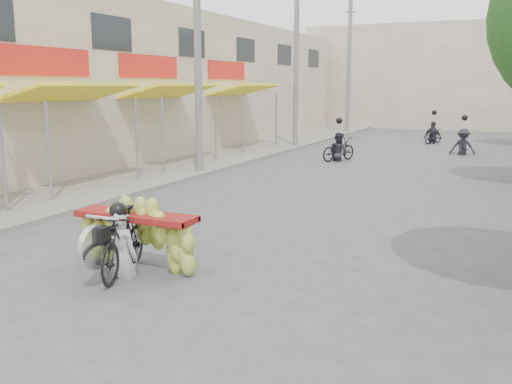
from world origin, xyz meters
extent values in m
plane|color=#525357|center=(0.00, 0.00, 0.00)|extent=(120.00, 120.00, 0.00)
cube|color=gray|center=(-7.00, 15.00, 0.06)|extent=(4.00, 60.00, 0.12)
cube|color=#C0B198|center=(-12.00, 14.00, 3.00)|extent=(8.00, 40.00, 6.00)
cylinder|color=slate|center=(-6.30, 4.80, 1.27)|extent=(0.08, 0.08, 2.55)
cube|color=yellow|center=(-7.12, 8.00, 2.75)|extent=(1.77, 4.00, 0.53)
cylinder|color=slate|center=(-6.30, 6.20, 1.27)|extent=(0.08, 0.08, 2.55)
cylinder|color=slate|center=(-6.30, 9.80, 1.27)|extent=(0.08, 0.08, 2.55)
cube|color=red|center=(-8.00, 8.00, 3.60)|extent=(0.10, 3.50, 0.80)
cube|color=yellow|center=(-7.12, 13.00, 2.75)|extent=(1.77, 4.00, 0.53)
cylinder|color=slate|center=(-6.30, 11.20, 1.27)|extent=(0.08, 0.08, 2.55)
cylinder|color=slate|center=(-6.30, 14.80, 1.27)|extent=(0.08, 0.08, 2.55)
cube|color=red|center=(-8.00, 13.00, 3.60)|extent=(0.10, 3.50, 0.80)
cube|color=yellow|center=(-7.12, 19.00, 2.75)|extent=(1.77, 4.00, 0.53)
cylinder|color=slate|center=(-6.30, 17.20, 1.27)|extent=(0.08, 0.08, 2.55)
cylinder|color=slate|center=(-6.30, 20.80, 1.27)|extent=(0.08, 0.08, 2.55)
cube|color=red|center=(-8.00, 19.00, 3.60)|extent=(0.10, 3.50, 0.80)
cube|color=#1E2328|center=(-8.02, 11.00, 4.60)|extent=(0.08, 2.00, 1.10)
cube|color=#1E2328|center=(-8.02, 16.00, 4.60)|extent=(0.08, 2.00, 1.10)
cube|color=#1E2328|center=(-8.02, 21.00, 4.60)|extent=(0.08, 2.00, 1.10)
cube|color=#1E2328|center=(-8.02, 26.00, 4.60)|extent=(0.08, 2.00, 1.10)
cube|color=#1E2328|center=(-8.02, 31.00, 4.60)|extent=(0.08, 2.00, 1.10)
cube|color=#C0B198|center=(0.00, 38.00, 3.50)|extent=(20.00, 6.00, 7.00)
cylinder|color=slate|center=(-5.40, 12.00, 4.00)|extent=(0.24, 0.24, 8.00)
cylinder|color=slate|center=(-5.40, 21.00, 4.00)|extent=(0.24, 0.24, 8.00)
cylinder|color=slate|center=(-5.40, 30.00, 4.00)|extent=(0.24, 0.24, 8.00)
cube|color=slate|center=(-5.40, 30.00, 7.20)|extent=(0.60, 0.08, 0.08)
imported|color=black|center=(-1.27, 2.54, 0.53)|extent=(1.00, 1.88, 1.06)
cylinder|color=silver|center=(-1.27, 1.89, 0.62)|extent=(0.10, 0.66, 0.66)
cube|color=black|center=(-1.27, 1.99, 0.80)|extent=(0.28, 0.22, 0.22)
cylinder|color=silver|center=(-1.27, 2.09, 1.02)|extent=(0.60, 0.05, 0.05)
cube|color=maroon|center=(-1.27, 2.89, 0.88)|extent=(2.07, 0.55, 0.10)
imported|color=#BBBBC3|center=(-1.27, 2.49, 1.08)|extent=(0.56, 0.42, 1.56)
sphere|color=black|center=(-1.27, 2.46, 1.83)|extent=(0.28, 0.28, 0.28)
imported|color=black|center=(-2.16, 17.23, 0.47)|extent=(1.25, 1.77, 0.93)
imported|color=#2B2A32|center=(-2.16, 17.23, 1.12)|extent=(0.92, 0.77, 1.65)
sphere|color=black|center=(-2.16, 17.23, 1.58)|extent=(0.26, 0.26, 0.26)
imported|color=black|center=(2.11, 21.40, 0.52)|extent=(0.71, 1.80, 1.03)
imported|color=#2B2A32|center=(2.11, 21.40, 1.12)|extent=(1.12, 0.68, 1.65)
sphere|color=black|center=(2.11, 21.40, 1.58)|extent=(0.26, 0.26, 0.26)
imported|color=black|center=(0.30, 25.69, 0.40)|extent=(1.00, 1.53, 0.81)
imported|color=#2B2A32|center=(0.30, 25.69, 1.12)|extent=(1.10, 0.85, 1.65)
sphere|color=black|center=(0.30, 25.69, 1.58)|extent=(0.26, 0.26, 0.26)
camera|label=1|loc=(4.20, -4.40, 2.95)|focal=40.00mm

